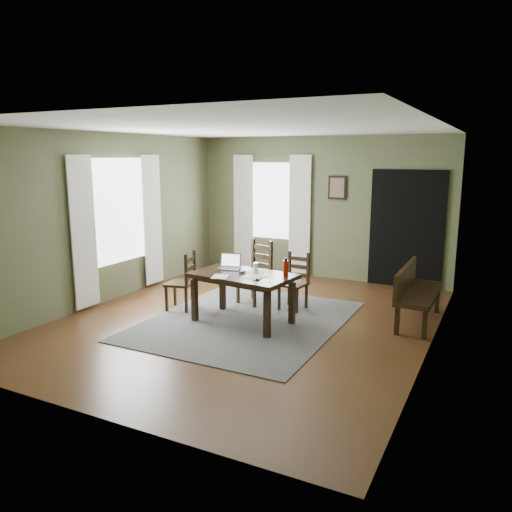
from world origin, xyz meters
The scene contains 24 objects.
ground centered at (0.00, 0.00, -0.01)m, with size 5.00×6.00×0.01m.
room_shell centered at (0.00, 0.00, 1.80)m, with size 5.02×6.02×2.71m.
rug centered at (0.00, 0.00, 0.01)m, with size 2.60×3.20×0.01m.
dining_table centered at (-0.01, -0.09, 0.63)m, with size 1.50×1.00×0.70m.
chair_end centered at (-1.11, 0.03, 0.44)m, with size 0.47×0.47×0.90m.
chair_back_left centered at (-0.29, 0.87, 0.49)m, with size 0.54×0.54×1.00m.
chair_back_right centered at (0.39, 0.86, 0.43)m, with size 0.42×0.42×0.87m.
bench centered at (2.15, 1.02, 0.49)m, with size 0.47×1.45×0.82m.
laptop centered at (-0.34, 0.12, 0.77)m, with size 0.36×0.31×0.21m.
computer_mouse centered at (-0.04, -0.05, 0.73)m, with size 0.05×0.09×0.03m, color #3F3F42.
tv_remote centered at (0.33, -0.27, 0.72)m, with size 0.04×0.16×0.02m, color black.
drinking_glass centered at (0.14, 0.01, 0.79)m, with size 0.07×0.07×0.15m, color silver.
water_bottle centered at (0.58, 0.06, 0.83)m, with size 0.09×0.09×0.25m.
paper_b centered at (0.23, -0.18, 0.72)m, with size 0.25×0.32×0.00m, color white.
paper_c centered at (0.12, 0.08, 0.72)m, with size 0.23×0.30×0.00m, color white.
paper_e centered at (-0.21, -0.38, 0.72)m, with size 0.21×0.27×0.00m, color white.
window_left centered at (-2.47, 0.20, 1.45)m, with size 0.01×1.30×1.70m.
window_back centered at (-1.00, 2.97, 1.45)m, with size 1.00×0.01×1.50m.
curtain_left_near centered at (-2.44, -0.62, 1.20)m, with size 0.03×0.48×2.30m.
curtain_left_far centered at (-2.44, 1.02, 1.20)m, with size 0.03×0.48×2.30m.
curtain_back_left centered at (-1.62, 2.94, 1.20)m, with size 0.44×0.03×2.30m.
curtain_back_right centered at (-0.38, 2.94, 1.20)m, with size 0.44×0.03×2.30m.
framed_picture centered at (0.35, 2.97, 1.75)m, with size 0.34×0.03×0.44m.
doorway_back centered at (1.65, 2.97, 1.05)m, with size 1.30×0.03×2.10m.
Camera 1 is at (3.21, -6.06, 2.34)m, focal length 35.00 mm.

